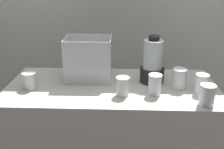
{
  "coord_description": "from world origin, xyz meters",
  "views": [
    {
      "loc": [
        0.06,
        -1.57,
        1.61
      ],
      "look_at": [
        0.0,
        0.0,
        0.98
      ],
      "focal_mm": 41.41,
      "sensor_mm": 36.0,
      "label": 1
    }
  ],
  "objects": [
    {
      "name": "back_wall_unit",
      "position": [
        -0.0,
        0.77,
        1.27
      ],
      "size": [
        2.6,
        0.24,
        2.5
      ],
      "color": "silver",
      "rests_on": "ground_plane"
    },
    {
      "name": "juice_cup_beet_far_right",
      "position": [
        0.55,
        -0.24,
        0.96
      ],
      "size": [
        0.09,
        0.09,
        0.12
      ],
      "color": "white",
      "rests_on": "counter"
    },
    {
      "name": "juice_cup_beet_far_left",
      "position": [
        -0.53,
        -0.06,
        0.95
      ],
      "size": [
        0.09,
        0.09,
        0.11
      ],
      "color": "white",
      "rests_on": "counter"
    },
    {
      "name": "juice_cup_beet_middle",
      "position": [
        0.27,
        -0.12,
        0.96
      ],
      "size": [
        0.08,
        0.08,
        0.13
      ],
      "color": "white",
      "rests_on": "counter"
    },
    {
      "name": "carrot_display_bin",
      "position": [
        -0.17,
        0.11,
        0.99
      ],
      "size": [
        0.31,
        0.23,
        0.3
      ],
      "color": "white",
      "rests_on": "counter"
    },
    {
      "name": "juice_cup_beet_left",
      "position": [
        0.07,
        -0.14,
        0.95
      ],
      "size": [
        0.08,
        0.08,
        0.12
      ],
      "color": "white",
      "rests_on": "counter"
    },
    {
      "name": "juice_cup_beet_rightmost",
      "position": [
        0.56,
        -0.09,
        0.95
      ],
      "size": [
        0.08,
        0.08,
        0.13
      ],
      "color": "white",
      "rests_on": "counter"
    },
    {
      "name": "blender_pitcher",
      "position": [
        0.27,
        0.08,
        1.03
      ],
      "size": [
        0.17,
        0.17,
        0.32
      ],
      "color": "black",
      "rests_on": "counter"
    },
    {
      "name": "juice_cup_beet_right",
      "position": [
        0.43,
        -0.03,
        0.96
      ],
      "size": [
        0.09,
        0.09,
        0.14
      ],
      "color": "white",
      "rests_on": "counter"
    },
    {
      "name": "counter",
      "position": [
        0.0,
        0.0,
        0.45
      ],
      "size": [
        1.4,
        0.64,
        0.9
      ],
      "primitive_type": "cube",
      "color": "beige",
      "rests_on": "ground_plane"
    }
  ]
}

